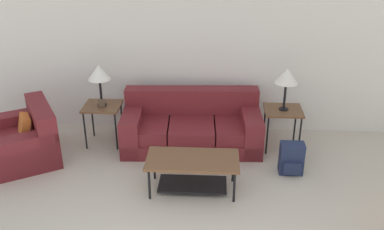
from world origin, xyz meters
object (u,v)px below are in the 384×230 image
side_table_left (102,109)px  table_lamp_right (287,77)px  couch (192,127)px  backpack (291,159)px  armchair (21,142)px  coffee_table (193,167)px  table_lamp_left (99,73)px  side_table_right (283,114)px

side_table_left → table_lamp_right: size_ratio=1.00×
couch → side_table_left: couch is taller
table_lamp_right → backpack: table_lamp_right is taller
table_lamp_right → couch: bearing=179.2°
couch → table_lamp_right: size_ratio=3.32×
armchair → side_table_left: armchair is taller
armchair → table_lamp_right: (3.81, 0.56, 0.87)m
side_table_left → table_lamp_right: bearing=-0.0°
armchair → side_table_left: size_ratio=2.29×
backpack → couch: bearing=152.3°
coffee_table → table_lamp_left: bearing=140.1°
coffee_table → side_table_right: bearing=43.2°
armchair → coffee_table: (2.52, -0.65, 0.06)m
coffee_table → side_table_right: side_table_right is taller
coffee_table → table_lamp_left: size_ratio=1.84×
coffee_table → backpack: (1.33, 0.48, -0.12)m
couch → coffee_table: (0.08, -1.23, 0.05)m
armchair → couch: bearing=13.4°
side_table_left → side_table_right: 2.73m
couch → coffee_table: bearing=-86.2°
backpack → table_lamp_right: bearing=93.7°
couch → table_lamp_right: (1.37, -0.02, 0.86)m
couch → armchair: 2.51m
table_lamp_right → backpack: (0.05, -0.72, -0.93)m
table_lamp_right → backpack: 1.18m
backpack → side_table_left: bearing=165.4°
backpack → table_lamp_left: bearing=165.4°
side_table_left → backpack: size_ratio=1.40×
side_table_right → backpack: size_ratio=1.40×
couch → table_lamp_right: bearing=-0.8°
armchair → side_table_right: size_ratio=2.29×
coffee_table → backpack: 1.42m
couch → table_lamp_left: size_ratio=3.32×
table_lamp_left → backpack: table_lamp_left is taller
side_table_right → backpack: 0.81m
side_table_left → side_table_right: (2.73, 0.00, 0.00)m
armchair → side_table_left: 1.25m
side_table_left → table_lamp_right: table_lamp_right is taller
coffee_table → side_table_left: 1.90m
side_table_right → table_lamp_right: bearing=-116.6°
coffee_table → backpack: bearing=19.9°
side_table_left → side_table_right: bearing=0.0°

